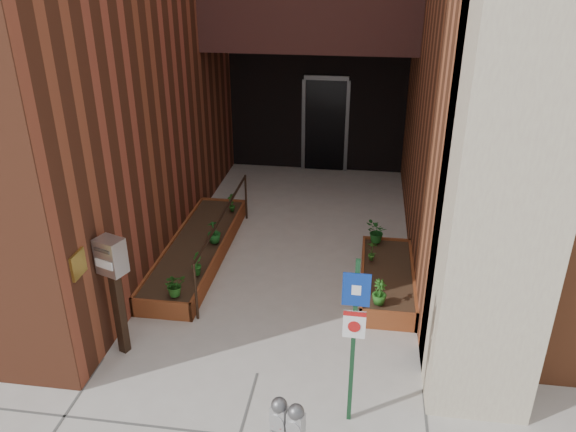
% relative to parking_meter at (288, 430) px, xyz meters
% --- Properties ---
extents(ground, '(80.00, 80.00, 0.00)m').
position_rel_parking_meter_xyz_m(ground, '(-0.64, 1.82, -1.04)').
color(ground, '#9E9991').
rests_on(ground, ground).
extents(planter_left, '(0.90, 3.60, 0.30)m').
position_rel_parking_meter_xyz_m(planter_left, '(-2.19, 4.52, -0.91)').
color(planter_left, '#652D16').
rests_on(planter_left, ground).
extents(planter_right, '(0.80, 2.20, 0.30)m').
position_rel_parking_meter_xyz_m(planter_right, '(0.96, 4.02, -0.91)').
color(planter_right, '#652D16').
rests_on(planter_right, ground).
extents(handrail, '(0.04, 3.34, 0.90)m').
position_rel_parking_meter_xyz_m(handrail, '(-1.69, 4.47, -0.30)').
color(handrail, black).
rests_on(handrail, ground).
extents(parking_meter, '(0.31, 0.20, 1.35)m').
position_rel_parking_meter_xyz_m(parking_meter, '(0.00, 0.00, 0.00)').
color(parking_meter, '#A6A6A8').
rests_on(parking_meter, ground).
extents(sign_post, '(0.28, 0.07, 2.03)m').
position_rel_parking_meter_xyz_m(sign_post, '(0.50, 1.24, 0.20)').
color(sign_post, '#153B21').
rests_on(sign_post, ground).
extents(payment_dropbox, '(0.39, 0.34, 1.63)m').
position_rel_parking_meter_xyz_m(payment_dropbox, '(-2.43, 2.01, 0.13)').
color(payment_dropbox, black).
rests_on(payment_dropbox, ground).
extents(shrub_left_a, '(0.43, 0.43, 0.34)m').
position_rel_parking_meter_xyz_m(shrub_left_a, '(-2.02, 2.92, -0.58)').
color(shrub_left_a, '#205518').
rests_on(shrub_left_a, planter_left).
extents(shrub_left_b, '(0.23, 0.23, 0.34)m').
position_rel_parking_meter_xyz_m(shrub_left_b, '(-1.89, 3.52, -0.58)').
color(shrub_left_b, '#1C5919').
rests_on(shrub_left_b, planter_left).
extents(shrub_left_c, '(0.31, 0.31, 0.40)m').
position_rel_parking_meter_xyz_m(shrub_left_c, '(-1.89, 4.54, -0.55)').
color(shrub_left_c, '#17511B').
rests_on(shrub_left_c, planter_left).
extents(shrub_left_d, '(0.26, 0.26, 0.35)m').
position_rel_parking_meter_xyz_m(shrub_left_d, '(-1.89, 5.78, -0.57)').
color(shrub_left_d, '#1B5117').
rests_on(shrub_left_d, planter_left).
extents(shrub_right_a, '(0.28, 0.28, 0.36)m').
position_rel_parking_meter_xyz_m(shrub_right_a, '(0.82, 3.12, -0.57)').
color(shrub_right_a, '#23601B').
rests_on(shrub_right_a, planter_right).
extents(shrub_right_b, '(0.21, 0.21, 0.33)m').
position_rel_parking_meter_xyz_m(shrub_right_b, '(0.71, 4.31, -0.58)').
color(shrub_right_b, '#285D1A').
rests_on(shrub_right_b, planter_right).
extents(shrub_right_c, '(0.45, 0.45, 0.37)m').
position_rel_parking_meter_xyz_m(shrub_right_c, '(0.77, 4.92, -0.56)').
color(shrub_right_c, '#19581D').
rests_on(shrub_right_c, planter_right).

